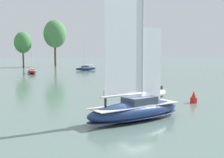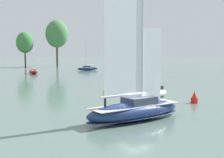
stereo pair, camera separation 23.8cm
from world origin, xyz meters
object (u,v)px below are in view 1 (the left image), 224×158
object	(u,v)px
tree_shore_center	(23,43)
sailboat_moored_mid_channel	(86,68)
motor_tender	(159,93)
tree_shore_right	(55,34)
sailboat_moored_far_slip	(32,71)
sailboat_moored_near_marina	(131,71)
channel_buoy	(194,98)
sailboat_main	(135,108)

from	to	relation	value
tree_shore_center	sailboat_moored_mid_channel	bearing A→B (deg)	-77.19
motor_tender	tree_shore_right	bearing A→B (deg)	66.17
tree_shore_right	sailboat_moored_far_slip	distance (m)	35.81
tree_shore_right	sailboat_moored_mid_channel	xyz separation A→B (m)	(-5.70, -24.60, -11.31)
tree_shore_center	motor_tender	size ratio (longest dim) A/B	2.96
sailboat_moored_near_marina	sailboat_moored_far_slip	xyz separation A→B (m)	(-17.70, 18.99, -0.20)
sailboat_moored_far_slip	motor_tender	bearing A→B (deg)	-99.39
tree_shore_center	channel_buoy	size ratio (longest dim) A/B	7.89
tree_shore_center	tree_shore_right	bearing A→B (deg)	-10.48
tree_shore_center	channel_buoy	bearing A→B (deg)	-104.81
tree_shore_center	tree_shore_right	world-z (taller)	tree_shore_right
sailboat_main	channel_buoy	xyz separation A→B (m)	(11.85, 1.15, -0.50)
motor_tender	sailboat_moored_mid_channel	bearing A→B (deg)	61.12
sailboat_moored_near_marina	motor_tender	bearing A→B (deg)	-132.00
sailboat_moored_near_marina	sailboat_moored_mid_channel	distance (m)	18.64
sailboat_moored_near_marina	channel_buoy	world-z (taller)	sailboat_moored_near_marina
sailboat_moored_near_marina	sailboat_moored_far_slip	bearing A→B (deg)	132.98
sailboat_moored_mid_channel	channel_buoy	xyz separation A→B (m)	(-27.22, -53.11, -0.02)
channel_buoy	sailboat_moored_far_slip	bearing A→B (deg)	80.31
tree_shore_right	sailboat_moored_mid_channel	world-z (taller)	tree_shore_right
channel_buoy	sailboat_moored_near_marina	bearing A→B (deg)	52.11
tree_shore_center	sailboat_moored_near_marina	bearing A→B (deg)	-82.85
sailboat_moored_mid_channel	sailboat_moored_far_slip	distance (m)	18.10
sailboat_moored_far_slip	channel_buoy	world-z (taller)	sailboat_moored_far_slip
sailboat_moored_near_marina	motor_tender	xyz separation A→B (m)	(-25.52, -28.35, -0.34)
motor_tender	channel_buoy	distance (m)	6.27
tree_shore_right	sailboat_moored_near_marina	xyz separation A→B (m)	(-6.09, -43.24, -11.11)
tree_shore_right	sailboat_moored_far_slip	bearing A→B (deg)	-134.45
sailboat_moored_far_slip	motor_tender	distance (m)	47.98
tree_shore_right	channel_buoy	xyz separation A→B (m)	(-32.92, -77.72, -11.32)
tree_shore_center	sailboat_moored_far_slip	size ratio (longest dim) A/B	1.36
sailboat_moored_far_slip	motor_tender	world-z (taller)	sailboat_moored_far_slip
sailboat_main	sailboat_moored_near_marina	world-z (taller)	sailboat_main
sailboat_main	sailboat_moored_mid_channel	bearing A→B (deg)	54.25
tree_shore_right	motor_tender	bearing A→B (deg)	-113.83
sailboat_moored_near_marina	sailboat_moored_far_slip	distance (m)	25.96
tree_shore_right	tree_shore_center	bearing A→B (deg)	169.52
channel_buoy	motor_tender	bearing A→B (deg)	78.01
sailboat_moored_near_marina	sailboat_moored_far_slip	world-z (taller)	sailboat_moored_near_marina
sailboat_main	motor_tender	bearing A→B (deg)	28.98
sailboat_main	sailboat_moored_far_slip	bearing A→B (deg)	68.99
tree_shore_right	sailboat_main	bearing A→B (deg)	-119.58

